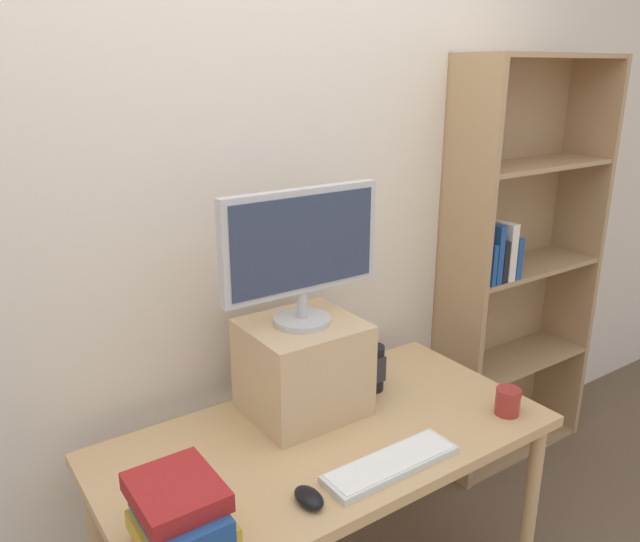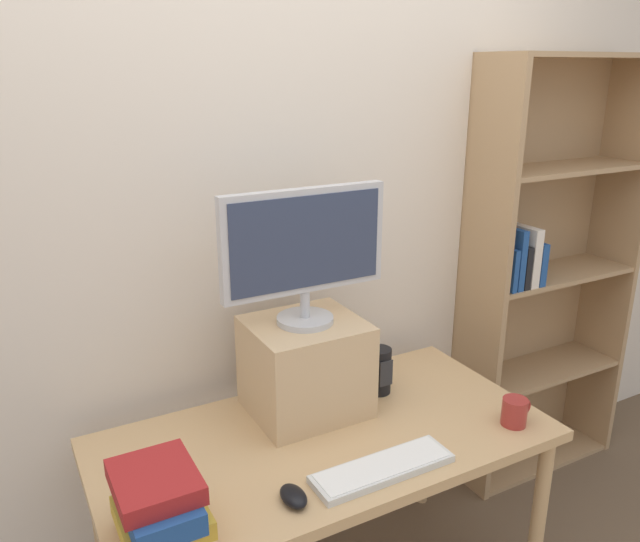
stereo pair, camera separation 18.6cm
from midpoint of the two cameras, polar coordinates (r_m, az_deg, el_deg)
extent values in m
cube|color=beige|center=(2.19, -9.21, 4.56)|extent=(7.00, 0.08, 2.60)
cube|color=tan|center=(2.03, -2.05, -15.20)|extent=(1.41, 0.72, 0.04)
cylinder|color=tan|center=(2.42, 16.48, -20.07)|extent=(0.05, 0.05, 0.67)
cylinder|color=tan|center=(2.76, 6.31, -14.09)|extent=(0.05, 0.05, 0.67)
cube|color=tan|center=(2.67, 10.83, -1.36)|extent=(0.03, 0.28, 1.86)
cube|color=tan|center=(3.26, 20.74, 1.35)|extent=(0.03, 0.28, 1.86)
cube|color=tan|center=(3.03, 14.34, 0.78)|extent=(0.82, 0.01, 1.86)
cube|color=tan|center=(3.34, 14.85, -15.05)|extent=(0.76, 0.27, 0.02)
cube|color=tan|center=(3.11, 15.54, -7.85)|extent=(0.76, 0.27, 0.02)
cube|color=tan|center=(2.95, 16.30, 0.32)|extent=(0.76, 0.27, 0.02)
cube|color=tan|center=(2.84, 17.13, 9.27)|extent=(0.76, 0.27, 0.02)
cube|color=tan|center=(2.82, 18.00, 18.22)|extent=(0.76, 0.27, 0.02)
cube|color=navy|center=(2.65, 12.25, 0.89)|extent=(0.02, 0.20, 0.17)
cube|color=navy|center=(2.67, 12.80, 1.76)|extent=(0.03, 0.20, 0.25)
cube|color=black|center=(2.70, 13.27, 1.16)|extent=(0.03, 0.20, 0.18)
cube|color=silver|center=(2.72, 13.92, 1.98)|extent=(0.04, 0.20, 0.24)
cube|color=navy|center=(2.76, 14.48, 1.46)|extent=(0.03, 0.20, 0.18)
cube|color=tan|center=(2.08, -4.19, -8.84)|extent=(0.36, 0.32, 0.32)
cylinder|color=#B7B7BA|center=(2.00, -4.30, -4.55)|extent=(0.18, 0.18, 0.02)
cylinder|color=#B7B7BA|center=(1.98, -4.33, -3.11)|extent=(0.03, 0.03, 0.09)
cube|color=#B7B7BA|center=(1.92, -4.48, 2.69)|extent=(0.55, 0.04, 0.33)
cube|color=#2D3851|center=(1.90, -4.18, 2.56)|extent=(0.51, 0.00, 0.29)
cube|color=silver|center=(1.88, 3.58, -17.32)|extent=(0.43, 0.12, 0.02)
cube|color=white|center=(1.87, 3.59, -17.01)|extent=(0.40, 0.11, 0.00)
ellipsoid|color=black|center=(1.75, -4.26, -20.05)|extent=(0.06, 0.10, 0.04)
cube|color=gold|center=(1.64, -15.90, -21.81)|extent=(0.20, 0.22, 0.05)
cube|color=navy|center=(1.60, -16.23, -20.60)|extent=(0.16, 0.26, 0.06)
cube|color=maroon|center=(1.57, -16.57, -18.90)|extent=(0.19, 0.22, 0.05)
cylinder|color=#9E2D28|center=(2.17, 14.42, -11.54)|extent=(0.08, 0.08, 0.09)
torus|color=#9E2D28|center=(2.19, 15.15, -11.09)|extent=(0.06, 0.01, 0.06)
cylinder|color=black|center=(2.23, 2.39, -8.89)|extent=(0.09, 0.09, 0.17)
cube|color=#2D2D30|center=(2.20, 3.10, -9.13)|extent=(0.05, 0.00, 0.09)
camera|label=1|loc=(0.09, -92.86, -0.94)|focal=35.00mm
camera|label=2|loc=(0.09, 87.14, 0.94)|focal=35.00mm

